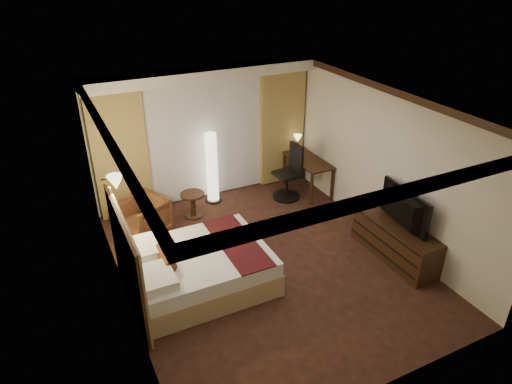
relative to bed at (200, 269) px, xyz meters
name	(u,v)px	position (x,y,z in m)	size (l,w,h in m)	color
floor	(267,263)	(1.16, 0.03, -0.30)	(4.50, 5.50, 0.01)	black
ceiling	(269,105)	(1.16, 0.03, 2.40)	(4.50, 5.50, 0.01)	white
back_wall	(204,134)	(1.16, 2.78, 1.05)	(4.50, 0.02, 2.70)	beige
left_wall	(118,226)	(-1.09, 0.03, 1.05)	(0.02, 5.50, 2.70)	beige
right_wall	(384,164)	(3.41, 0.03, 1.05)	(0.02, 5.50, 2.70)	beige
crown_molding	(269,110)	(1.16, 0.03, 2.34)	(4.50, 5.50, 0.12)	black
soffit	(205,74)	(1.16, 2.53, 2.30)	(4.50, 0.50, 0.20)	white
curtain_sheer	(206,140)	(1.16, 2.70, 0.95)	(2.48, 0.04, 2.45)	silver
curtain_left_drape	(120,156)	(-0.54, 2.64, 0.95)	(1.00, 0.14, 2.45)	tan
curtain_right_drape	(282,128)	(2.86, 2.64, 0.95)	(1.00, 0.14, 2.45)	tan
wall_sconce	(115,182)	(-0.93, 0.80, 1.32)	(0.24, 0.24, 0.24)	white
bed	(200,269)	(0.00, 0.00, 0.00)	(2.06, 1.61, 0.60)	white
headboard	(128,263)	(-1.04, 0.00, 0.45)	(0.12, 1.91, 1.50)	tan
armchair	(143,215)	(-0.43, 1.81, 0.09)	(0.76, 0.71, 0.78)	#4E2717
side_table	(193,205)	(0.58, 2.00, -0.05)	(0.46, 0.46, 0.51)	black
floor_lamp	(212,168)	(1.16, 2.42, 0.44)	(0.31, 0.31, 1.49)	white
desk	(307,176)	(3.11, 1.93, 0.07)	(0.55, 1.22, 0.75)	black
desk_lamp	(297,144)	(3.11, 2.39, 0.62)	(0.18, 0.18, 0.34)	#FFD899
office_chair	(287,172)	(2.58, 1.88, 0.28)	(0.56, 0.56, 1.17)	black
dresser	(395,241)	(3.16, -0.74, 0.02)	(0.50, 1.65, 0.64)	black
television	(399,207)	(3.13, -0.74, 0.67)	(1.14, 0.66, 0.15)	black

